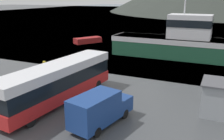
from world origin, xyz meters
TOP-DOWN VIEW (x-y plane):
  - water_surface at (0.00, 138.96)m, footprint 240.00×240.00m
  - tour_bus at (-0.01, 9.77)m, footprint 3.66×12.46m
  - delivery_van at (4.98, 7.64)m, footprint 2.98×5.58m
  - fishing_boat at (6.15, 30.69)m, footprint 18.61×4.97m
  - storage_bin at (-4.09, 10.97)m, footprint 1.21×1.21m
  - dock_kiosk at (12.58, 12.98)m, footprint 2.83×2.92m
  - small_boat at (-11.95, 35.45)m, footprint 4.41×5.56m
  - mooring_bollard at (-8.46, 18.16)m, footprint 0.44×0.44m

SIDE VIEW (x-z plane):
  - water_surface at x=0.00m, z-range 0.00..0.00m
  - mooring_bollard at x=-8.46m, z-range 0.03..0.83m
  - small_boat at x=-11.95m, z-range 0.00..1.04m
  - storage_bin at x=-4.09m, z-range 0.01..1.29m
  - delivery_van at x=4.98m, z-range 0.07..2.48m
  - dock_kiosk at x=12.58m, z-range 0.01..2.65m
  - tour_bus at x=-0.01m, z-range 0.21..3.60m
  - fishing_boat at x=6.15m, z-range -2.94..7.62m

